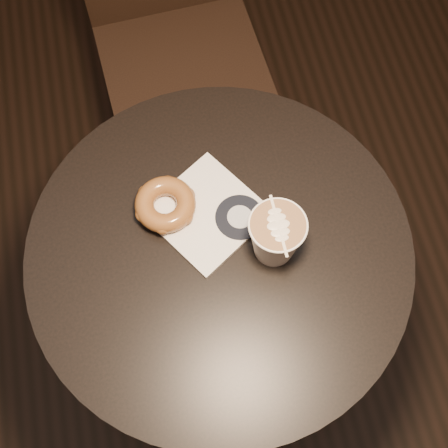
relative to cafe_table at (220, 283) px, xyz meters
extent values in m
plane|color=black|center=(0.00, 0.00, -0.55)|extent=(4.50, 4.50, 0.00)
cylinder|color=black|center=(0.00, 0.00, 0.18)|extent=(0.70, 0.70, 0.03)
cylinder|color=black|center=(0.00, 0.00, -0.18)|extent=(0.07, 0.07, 0.70)
cylinder|color=black|center=(0.00, 0.00, -0.54)|extent=(0.44, 0.44, 0.02)
cube|color=black|center=(0.03, 0.63, -0.09)|extent=(0.44, 0.44, 0.04)
cylinder|color=black|center=(-0.13, 0.45, -0.32)|extent=(0.04, 0.04, 0.46)
cylinder|color=black|center=(0.22, 0.47, -0.32)|extent=(0.04, 0.04, 0.46)
cylinder|color=black|center=(-0.15, 0.80, -0.32)|extent=(0.04, 0.04, 0.46)
cylinder|color=black|center=(0.20, 0.82, -0.32)|extent=(0.04, 0.04, 0.46)
cube|color=white|center=(-0.01, 0.07, 0.20)|extent=(0.25, 0.25, 0.01)
torus|color=brown|center=(-0.08, 0.09, 0.23)|extent=(0.11, 0.11, 0.04)
camera|label=1|loc=(-0.08, -0.40, 1.24)|focal=50.00mm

